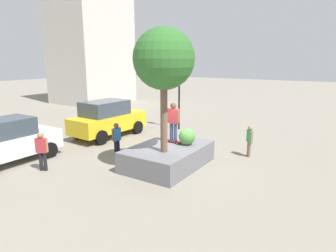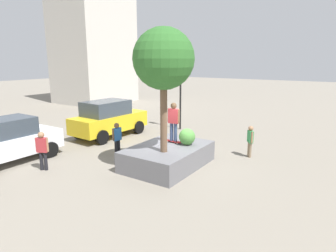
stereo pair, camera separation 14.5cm
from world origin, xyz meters
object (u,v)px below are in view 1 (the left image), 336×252
plaza_tree (164,60)px  skateboard (173,141)px  planter_ledge (168,156)px  traffic_light_corner (179,78)px  skateboarder (173,119)px  passerby_with_bag (117,137)px  taxi_cab (107,118)px  bystander_watching (42,149)px  police_car (7,141)px  pedestrian_crossing (250,139)px

plaza_tree → skateboard: size_ratio=6.04×
planter_ledge → traffic_light_corner: size_ratio=0.77×
skateboarder → traffic_light_corner: bearing=28.4°
plaza_tree → planter_ledge: bearing=20.1°
skateboard → passerby_with_bag: bearing=106.4°
plaza_tree → taxi_cab: (2.94, 6.01, -3.42)m
planter_ledge → skateboarder: size_ratio=2.20×
bystander_watching → taxi_cab: bearing=16.9°
skateboarder → planter_ledge: bearing=-169.3°
skateboard → passerby_with_bag: 2.81m
skateboarder → plaza_tree: bearing=-164.3°
police_car → passerby_with_bag: (3.38, -3.39, -0.09)m
skateboard → traffic_light_corner: bearing=28.4°
police_car → passerby_with_bag: police_car is taller
skateboard → traffic_light_corner: traffic_light_corner is taller
plaza_tree → skateboard: plaza_tree is taller
taxi_cab → police_car: bearing=175.7°
plaza_tree → bystander_watching: (-2.59, 4.33, -3.57)m
planter_ledge → plaza_tree: bearing=-159.9°
police_car → taxi_cab: (5.81, -0.43, 0.08)m
pedestrian_crossing → bystander_watching: bearing=134.1°
police_car → pedestrian_crossing: size_ratio=2.88×
taxi_cab → pedestrian_crossing: 8.38m
plaza_tree → traffic_light_corner: plaza_tree is taller
passerby_with_bag → skateboarder: bearing=-73.6°
skateboarder → police_car: (-4.18, 6.08, -0.94)m
skateboarder → bystander_watching: (-3.90, 3.96, -1.01)m
plaza_tree → bystander_watching: bearing=120.9°
planter_ledge → skateboard: (0.62, 0.12, 0.50)m
traffic_light_corner → skateboarder: bearing=-151.6°
skateboard → passerby_with_bag: (-0.79, 2.69, -0.01)m
pedestrian_crossing → passerby_with_bag: bearing=121.7°
skateboard → skateboarder: (0.00, 0.00, 1.02)m
taxi_cab → pedestrian_crossing: taxi_cab is taller
skateboarder → passerby_with_bag: skateboarder is taller
planter_ledge → plaza_tree: 4.15m
plaza_tree → pedestrian_crossing: bearing=-31.0°
skateboarder → taxi_cab: skateboarder is taller
traffic_light_corner → bystander_watching: (-9.51, 0.92, -2.42)m
pedestrian_crossing → skateboarder: bearing=133.3°
plaza_tree → passerby_with_bag: bearing=80.4°
traffic_light_corner → passerby_with_bag: 6.86m
skateboarder → passerby_with_bag: (-0.79, 2.69, -1.03)m
plaza_tree → taxi_cab: 7.52m
planter_ledge → passerby_with_bag: (-0.17, 2.81, 0.49)m
skateboard → police_car: (-4.18, 6.08, 0.08)m
planter_ledge → bystander_watching: 5.26m
planter_ledge → passerby_with_bag: bearing=93.4°
skateboard → skateboarder: skateboarder is taller
planter_ledge → police_car: 7.17m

